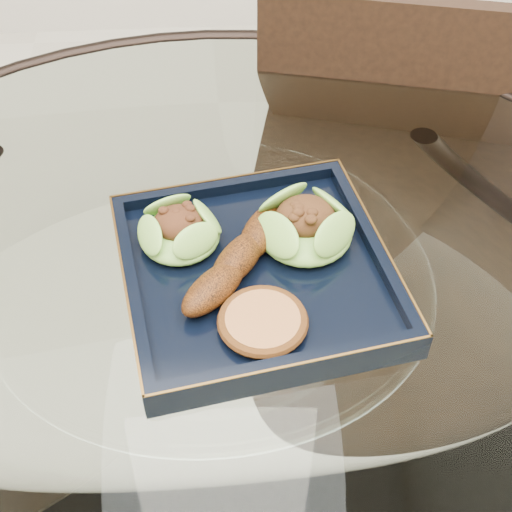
{
  "coord_description": "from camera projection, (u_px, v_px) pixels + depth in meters",
  "views": [
    {
      "loc": [
        0.01,
        -0.46,
        1.32
      ],
      "look_at": [
        0.04,
        0.03,
        0.8
      ],
      "focal_mm": 50.0,
      "sensor_mm": 36.0,
      "label": 1
    }
  ],
  "objects": [
    {
      "name": "lettuce_wrap_left",
      "position": [
        180.0,
        233.0,
        0.75
      ],
      "size": [
        0.09,
        0.09,
        0.03
      ],
      "primitive_type": "ellipsoid",
      "rotation": [
        0.0,
        0.0,
        0.05
      ],
      "color": "#50962B",
      "rests_on": "navy_plate"
    },
    {
      "name": "dining_table",
      "position": [
        220.0,
        397.0,
        0.84
      ],
      "size": [
        1.13,
        1.13,
        0.77
      ],
      "color": "white",
      "rests_on": "ground"
    },
    {
      "name": "dining_chair",
      "position": [
        358.0,
        260.0,
        1.14
      ],
      "size": [
        0.46,
        0.46,
        0.88
      ],
      "rotation": [
        0.0,
        0.0,
        -0.25
      ],
      "color": "black",
      "rests_on": "ground"
    },
    {
      "name": "lettuce_wrap_right",
      "position": [
        305.0,
        228.0,
        0.75
      ],
      "size": [
        0.12,
        0.12,
        0.04
      ],
      "primitive_type": "ellipsoid",
      "rotation": [
        0.0,
        0.0,
        0.24
      ],
      "color": "#64A530",
      "rests_on": "navy_plate"
    },
    {
      "name": "roasted_plantain",
      "position": [
        238.0,
        259.0,
        0.72
      ],
      "size": [
        0.12,
        0.16,
        0.03
      ],
      "primitive_type": "ellipsoid",
      "rotation": [
        0.0,
        0.0,
        0.98
      ],
      "color": "#5E2A09",
      "rests_on": "navy_plate"
    },
    {
      "name": "navy_plate",
      "position": [
        256.0,
        276.0,
        0.74
      ],
      "size": [
        0.31,
        0.31,
        0.02
      ],
      "primitive_type": "cube",
      "rotation": [
        0.0,
        0.0,
        0.18
      ],
      "color": "black",
      "rests_on": "dining_table"
    },
    {
      "name": "crumb_patty",
      "position": [
        263.0,
        322.0,
        0.68
      ],
      "size": [
        0.08,
        0.08,
        0.01
      ],
      "primitive_type": "cylinder",
      "rotation": [
        0.0,
        0.0,
        -0.1
      ],
      "color": "#B2703B",
      "rests_on": "navy_plate"
    }
  ]
}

